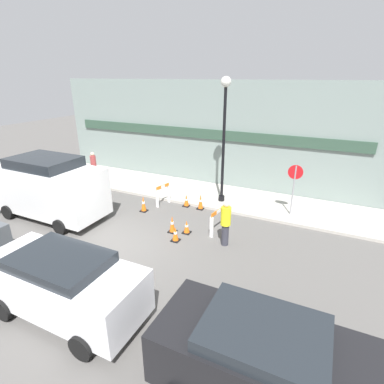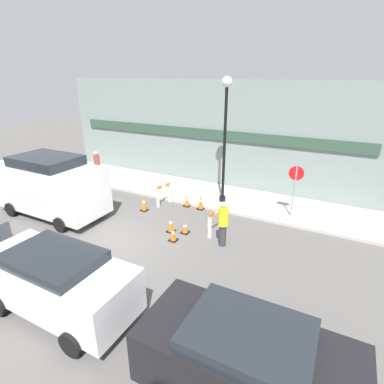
# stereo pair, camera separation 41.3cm
# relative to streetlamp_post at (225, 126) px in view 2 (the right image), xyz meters

# --- Properties ---
(ground_plane) EXTENTS (60.00, 60.00, 0.00)m
(ground_plane) POSITION_rel_streetlamp_post_xyz_m (-2.02, -5.47, -3.66)
(ground_plane) COLOR #565451
(sidewalk_slab) EXTENTS (18.00, 3.13, 0.12)m
(sidewalk_slab) POSITION_rel_streetlamp_post_xyz_m (-2.02, 0.60, -3.60)
(sidewalk_slab) COLOR #ADA89E
(sidewalk_slab) RESTS_ON ground_plane
(storefront_facade) EXTENTS (18.00, 0.22, 5.50)m
(storefront_facade) POSITION_rel_streetlamp_post_xyz_m (-2.02, 2.23, -0.91)
(storefront_facade) COLOR gray
(storefront_facade) RESTS_ON ground_plane
(streetlamp_post) EXTENTS (0.44, 0.44, 5.54)m
(streetlamp_post) POSITION_rel_streetlamp_post_xyz_m (0.00, 0.00, 0.00)
(streetlamp_post) COLOR black
(streetlamp_post) RESTS_ON sidewalk_slab
(stop_sign) EXTENTS (0.60, 0.08, 2.18)m
(stop_sign) POSITION_rel_streetlamp_post_xyz_m (3.19, -0.12, -2.07)
(stop_sign) COLOR gray
(stop_sign) RESTS_ON sidewalk_slab
(barricade_0) EXTENTS (0.30, 1.00, 0.98)m
(barricade_0) POSITION_rel_streetlamp_post_xyz_m (0.88, -2.77, -3.12)
(barricade_0) COLOR white
(barricade_0) RESTS_ON ground_plane
(barricade_1) EXTENTS (0.32, 0.82, 0.99)m
(barricade_1) POSITION_rel_streetlamp_post_xyz_m (-2.38, -1.39, -3.12)
(barricade_1) COLOR white
(barricade_1) RESTS_ON ground_plane
(traffic_cone_0) EXTENTS (0.30, 0.30, 0.69)m
(traffic_cone_0) POSITION_rel_streetlamp_post_xyz_m (-0.72, -3.51, -3.33)
(traffic_cone_0) COLOR black
(traffic_cone_0) RESTS_ON ground_plane
(traffic_cone_1) EXTENTS (0.30, 0.30, 0.73)m
(traffic_cone_1) POSITION_rel_streetlamp_post_xyz_m (-2.80, -2.39, -3.30)
(traffic_cone_1) COLOR black
(traffic_cone_1) RESTS_ON ground_plane
(traffic_cone_2) EXTENTS (0.30, 0.30, 0.72)m
(traffic_cone_2) POSITION_rel_streetlamp_post_xyz_m (-0.61, -1.07, -3.31)
(traffic_cone_2) COLOR black
(traffic_cone_2) RESTS_ON ground_plane
(traffic_cone_3) EXTENTS (0.30, 0.30, 0.56)m
(traffic_cone_3) POSITION_rel_streetlamp_post_xyz_m (-0.30, -4.04, -3.39)
(traffic_cone_3) COLOR black
(traffic_cone_3) RESTS_ON ground_plane
(traffic_cone_4) EXTENTS (0.30, 0.30, 0.52)m
(traffic_cone_4) POSITION_rel_streetlamp_post_xyz_m (-0.19, -3.33, -3.41)
(traffic_cone_4) COLOR black
(traffic_cone_4) RESTS_ON ground_plane
(traffic_cone_5) EXTENTS (0.30, 0.30, 0.58)m
(traffic_cone_5) POSITION_rel_streetlamp_post_xyz_m (-1.33, -1.07, -3.38)
(traffic_cone_5) COLOR black
(traffic_cone_5) RESTS_ON ground_plane
(person_worker) EXTENTS (0.49, 0.49, 1.68)m
(person_worker) POSITION_rel_streetlamp_post_xyz_m (1.43, -3.50, -2.76)
(person_worker) COLOR #33333D
(person_worker) RESTS_ON ground_plane
(person_pedestrian) EXTENTS (0.37, 0.37, 1.67)m
(person_pedestrian) POSITION_rel_streetlamp_post_xyz_m (-7.35, -0.45, -2.63)
(person_pedestrian) COLOR #33333D
(person_pedestrian) RESTS_ON sidewalk_slab
(parked_car_1) EXTENTS (4.17, 1.85, 1.71)m
(parked_car_1) POSITION_rel_streetlamp_post_xyz_m (-1.04, -8.37, -2.69)
(parked_car_1) COLOR silver
(parked_car_1) RESTS_ON ground_plane
(parked_car_2) EXTENTS (3.90, 1.95, 1.67)m
(parked_car_2) POSITION_rel_streetlamp_post_xyz_m (3.83, -8.37, -2.71)
(parked_car_2) COLOR black
(parked_car_2) RESTS_ON ground_plane
(work_van) EXTENTS (4.90, 2.17, 2.62)m
(work_van) POSITION_rel_streetlamp_post_xyz_m (-6.04, -4.49, -2.25)
(work_van) COLOR white
(work_van) RESTS_ON ground_plane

